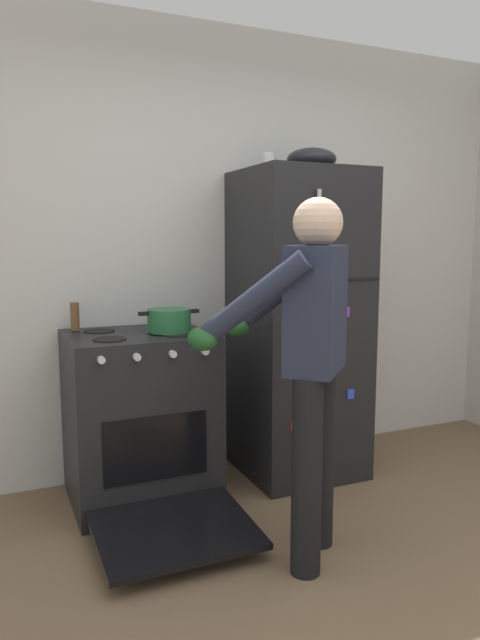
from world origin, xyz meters
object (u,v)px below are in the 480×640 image
Objects in this scene: coffee_mug at (269,161)px; mixing_bowl at (312,159)px; pepper_mill at (75,317)px; person_cook at (306,348)px; red_pot at (169,320)px; stove_range at (141,419)px; refrigerator at (297,325)px.

mixing_bowl is at bearing -10.99° from coffee_mug.
coffee_mug is 0.73× the size of pepper_mill.
person_cook is 10.39× the size of pepper_mill.
pepper_mill reaches higher than red_pot.
stove_range is at bearing -36.01° from pepper_mill.
red_pot is 1.10m from coffee_mug.
red_pot is (-0.82, -0.05, 0.08)m from refrigerator.
person_cook is at bearing -59.66° from stove_range.
mixing_bowl is (0.08, 0.00, 0.98)m from refrigerator.
person_cook is at bearing -67.24° from red_pot.
mixing_bowl is (0.90, 0.05, 0.90)m from red_pot.
refrigerator is 16.31× the size of coffee_mug.
red_pot is 2.99× the size of coffee_mug.
stove_range is 1.79m from mixing_bowl.
mixing_bowl is at bearing 3.18° from red_pot.
coffee_mug reaches higher than refrigerator.
coffee_mug reaches higher than person_cook.
mixing_bowl is (0.26, -0.05, 0.02)m from coffee_mug.
stove_range is 3.67× the size of red_pot.
mixing_bowl reaches higher than stove_range.
refrigerator is at bearing 62.82° from person_cook.
pepper_mill is 0.53× the size of mixing_bowl.
red_pot is at bearing -176.53° from refrigerator.
person_cook is (0.52, -0.88, 0.51)m from stove_range.
refrigerator is 1.48× the size of stove_range.
coffee_mug is (0.29, 0.95, 0.91)m from person_cook.
red_pot is 1.15× the size of mixing_bowl.
red_pot is at bearing 112.76° from person_cook.
red_pot is 2.18× the size of pepper_mill.
person_cook reaches higher than stove_range.
coffee_mug is 1.41m from pepper_mill.
coffee_mug is at bearing 164.17° from refrigerator.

